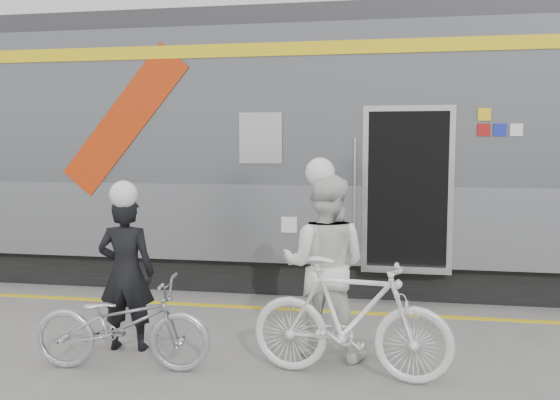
% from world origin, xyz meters
% --- Properties ---
extents(ground, '(90.00, 90.00, 0.00)m').
position_xyz_m(ground, '(0.00, 0.00, 0.00)').
color(ground, slate).
rests_on(ground, ground).
extents(train, '(24.00, 3.17, 4.10)m').
position_xyz_m(train, '(-1.08, 4.19, 2.05)').
color(train, black).
rests_on(train, ground).
extents(safety_strip, '(24.00, 0.12, 0.01)m').
position_xyz_m(safety_strip, '(0.00, 2.15, 0.00)').
color(safety_strip, yellow).
rests_on(safety_strip, ground).
extents(man, '(0.63, 0.45, 1.64)m').
position_xyz_m(man, '(-1.85, 0.38, 0.82)').
color(man, black).
rests_on(man, ground).
extents(bicycle_left, '(1.77, 0.76, 0.90)m').
position_xyz_m(bicycle_left, '(-1.65, -0.17, 0.45)').
color(bicycle_left, '#B1B3BA').
rests_on(bicycle_left, ground).
extents(woman, '(0.98, 0.80, 1.87)m').
position_xyz_m(woman, '(0.23, 0.56, 0.93)').
color(woman, white).
rests_on(woman, ground).
extents(bicycle_right, '(1.93, 0.74, 1.13)m').
position_xyz_m(bicycle_right, '(0.53, 0.01, 0.57)').
color(bicycle_right, silver).
rests_on(bicycle_right, ground).
extents(helmet_man, '(0.28, 0.28, 0.28)m').
position_xyz_m(helmet_man, '(-1.85, 0.38, 1.78)').
color(helmet_man, white).
rests_on(helmet_man, man).
extents(helmet_woman, '(0.30, 0.30, 0.30)m').
position_xyz_m(helmet_woman, '(0.23, 0.56, 2.02)').
color(helmet_woman, white).
rests_on(helmet_woman, woman).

